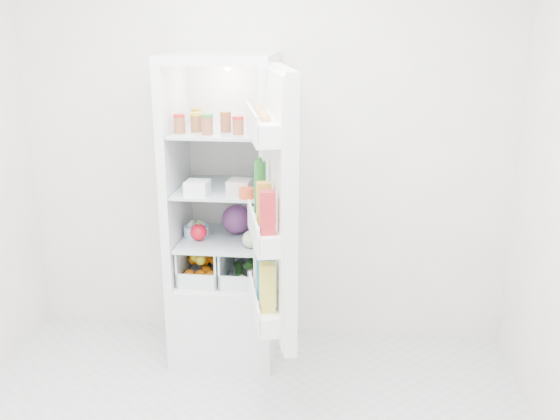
# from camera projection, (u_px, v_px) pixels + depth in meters

# --- Properties ---
(room_walls) EXTENTS (3.02, 3.02, 2.61)m
(room_walls) POSITION_uv_depth(u_px,v_px,m) (209.00, 131.00, 2.27)
(room_walls) COLOR beige
(room_walls) RESTS_ON ground
(refrigerator) EXTENTS (0.60, 0.60, 1.80)m
(refrigerator) POSITION_uv_depth(u_px,v_px,m) (227.00, 247.00, 3.75)
(refrigerator) COLOR white
(refrigerator) RESTS_ON ground
(shelf_low) EXTENTS (0.49, 0.53, 0.01)m
(shelf_low) POSITION_uv_depth(u_px,v_px,m) (224.00, 239.00, 3.67)
(shelf_low) COLOR silver
(shelf_low) RESTS_ON refrigerator
(shelf_mid) EXTENTS (0.49, 0.53, 0.02)m
(shelf_mid) POSITION_uv_depth(u_px,v_px,m) (223.00, 188.00, 3.57)
(shelf_mid) COLOR silver
(shelf_mid) RESTS_ON refrigerator
(shelf_top) EXTENTS (0.49, 0.53, 0.02)m
(shelf_top) POSITION_uv_depth(u_px,v_px,m) (221.00, 131.00, 3.48)
(shelf_top) COLOR silver
(shelf_top) RESTS_ON refrigerator
(crisper_left) EXTENTS (0.23, 0.46, 0.22)m
(crisper_left) POSITION_uv_depth(u_px,v_px,m) (205.00, 258.00, 3.72)
(crisper_left) COLOR silver
(crisper_left) RESTS_ON refrigerator
(crisper_right) EXTENTS (0.23, 0.46, 0.22)m
(crisper_right) POSITION_uv_depth(u_px,v_px,m) (245.00, 260.00, 3.69)
(crisper_right) COLOR silver
(crisper_right) RESTS_ON refrigerator
(condiment_jars) EXTENTS (0.46, 0.32, 0.08)m
(condiment_jars) POSITION_uv_depth(u_px,v_px,m) (214.00, 124.00, 3.39)
(condiment_jars) COLOR #B21919
(condiment_jars) RESTS_ON shelf_top
(squeeze_bottle) EXTENTS (0.07, 0.07, 0.17)m
(squeeze_bottle) POSITION_uv_depth(u_px,v_px,m) (261.00, 112.00, 3.52)
(squeeze_bottle) COLOR silver
(squeeze_bottle) RESTS_ON shelf_top
(tub_white) EXTENTS (0.13, 0.13, 0.08)m
(tub_white) POSITION_uv_depth(u_px,v_px,m) (197.00, 188.00, 3.40)
(tub_white) COLOR white
(tub_white) RESTS_ON shelf_mid
(tub_cream) EXTENTS (0.14, 0.14, 0.07)m
(tub_cream) POSITION_uv_depth(u_px,v_px,m) (240.00, 186.00, 3.44)
(tub_cream) COLOR beige
(tub_cream) RESTS_ON shelf_mid
(tin_red) EXTENTS (0.11, 0.11, 0.06)m
(tin_red) POSITION_uv_depth(u_px,v_px,m) (247.00, 193.00, 3.34)
(tin_red) COLOR #E24921
(tin_red) RESTS_ON shelf_mid
(red_cabbage) EXTENTS (0.18, 0.18, 0.18)m
(red_cabbage) POSITION_uv_depth(u_px,v_px,m) (237.00, 219.00, 3.71)
(red_cabbage) COLOR #4F1F5A
(red_cabbage) RESTS_ON shelf_low
(bell_pepper) EXTENTS (0.10, 0.10, 0.10)m
(bell_pepper) POSITION_uv_depth(u_px,v_px,m) (199.00, 232.00, 3.60)
(bell_pepper) COLOR red
(bell_pepper) RESTS_ON shelf_low
(mushroom_bowl) EXTENTS (0.17, 0.17, 0.07)m
(mushroom_bowl) POSITION_uv_depth(u_px,v_px,m) (196.00, 231.00, 3.67)
(mushroom_bowl) COLOR #99BDE5
(mushroom_bowl) RESTS_ON shelf_low
(salad_bag) EXTENTS (0.10, 0.10, 0.10)m
(salad_bag) POSITION_uv_depth(u_px,v_px,m) (251.00, 239.00, 3.49)
(salad_bag) COLOR #AFC090
(salad_bag) RESTS_ON shelf_low
(citrus_pile) EXTENTS (0.20, 0.31, 0.16)m
(citrus_pile) POSITION_uv_depth(u_px,v_px,m) (204.00, 264.00, 3.70)
(citrus_pile) COLOR orange
(citrus_pile) RESTS_ON refrigerator
(veg_pile) EXTENTS (0.16, 0.30, 0.10)m
(veg_pile) POSITION_uv_depth(u_px,v_px,m) (246.00, 268.00, 3.70)
(veg_pile) COLOR #24521B
(veg_pile) RESTS_ON refrigerator
(fridge_door) EXTENTS (0.30, 0.60, 1.30)m
(fridge_door) POSITION_uv_depth(u_px,v_px,m) (276.00, 212.00, 2.99)
(fridge_door) COLOR white
(fridge_door) RESTS_ON refrigerator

